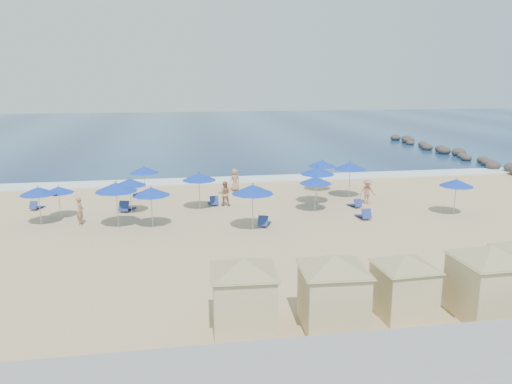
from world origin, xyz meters
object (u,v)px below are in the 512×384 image
(umbrella_4, at_px, (144,170))
(beachgoer_0, at_px, (80,211))
(cabana_1, at_px, (333,281))
(umbrella_10, at_px, (350,166))
(umbrella_2, at_px, (130,182))
(beachgoer_3, at_px, (235,180))
(umbrella_0, at_px, (38,191))
(umbrella_11, at_px, (457,183))
(umbrella_1, at_px, (58,190))
(umbrella_5, at_px, (199,177))
(umbrella_12, at_px, (116,187))
(umbrella_6, at_px, (253,189))
(umbrella_3, at_px, (151,191))
(umbrella_9, at_px, (322,163))
(rock_jetty, at_px, (449,152))
(cabana_0, at_px, (243,284))
(trash_bin, at_px, (331,269))
(cabana_3, at_px, (489,272))
(umbrella_8, at_px, (316,180))
(beachgoer_2, at_px, (367,192))
(beachgoer_1, at_px, (225,193))
(umbrella_7, at_px, (318,171))
(cabana_2, at_px, (404,277))

(umbrella_4, bearing_deg, beachgoer_0, -118.96)
(cabana_1, bearing_deg, umbrella_10, 68.54)
(umbrella_2, height_order, beachgoer_3, umbrella_2)
(umbrella_0, bearing_deg, umbrella_11, -4.43)
(umbrella_1, bearing_deg, umbrella_2, 6.32)
(umbrella_1, xyz_separation_m, beachgoer_0, (1.45, -1.63, -0.94))
(umbrella_5, bearing_deg, umbrella_12, -146.54)
(umbrella_1, height_order, umbrella_6, umbrella_6)
(umbrella_3, height_order, umbrella_9, umbrella_9)
(umbrella_2, relative_size, umbrella_12, 0.85)
(rock_jetty, bearing_deg, cabana_0, -128.75)
(umbrella_6, bearing_deg, umbrella_3, 166.06)
(umbrella_1, height_order, umbrella_10, umbrella_10)
(trash_bin, bearing_deg, cabana_0, -125.73)
(cabana_3, distance_m, umbrella_5, 18.85)
(umbrella_8, bearing_deg, rock_jetty, 43.80)
(trash_bin, bearing_deg, umbrella_8, 91.17)
(cabana_3, bearing_deg, beachgoer_2, 83.24)
(rock_jetty, bearing_deg, umbrella_4, -155.36)
(beachgoer_1, bearing_deg, cabana_1, 105.44)
(umbrella_0, relative_size, umbrella_3, 0.96)
(umbrella_3, bearing_deg, umbrella_0, 166.02)
(umbrella_1, relative_size, beachgoer_3, 1.22)
(umbrella_7, height_order, beachgoer_3, umbrella_7)
(umbrella_11, bearing_deg, umbrella_2, 169.67)
(umbrella_12, bearing_deg, umbrella_1, 145.83)
(umbrella_2, height_order, umbrella_11, umbrella_11)
(umbrella_4, bearing_deg, umbrella_10, -8.84)
(cabana_0, distance_m, beachgoer_1, 16.52)
(umbrella_11, bearing_deg, trash_bin, -141.87)
(umbrella_0, distance_m, umbrella_3, 6.58)
(cabana_2, height_order, umbrella_2, cabana_2)
(umbrella_0, height_order, umbrella_11, umbrella_11)
(umbrella_5, relative_size, beachgoer_3, 1.47)
(beachgoer_2, bearing_deg, cabana_0, -127.41)
(umbrella_10, bearing_deg, umbrella_11, -47.48)
(cabana_0, distance_m, umbrella_4, 20.00)
(umbrella_2, distance_m, umbrella_8, 11.56)
(trash_bin, height_order, umbrella_3, umbrella_3)
(umbrella_3, xyz_separation_m, umbrella_10, (13.46, 5.02, 0.17))
(umbrella_10, relative_size, beachgoer_3, 1.56)
(cabana_2, distance_m, beachgoer_2, 16.07)
(umbrella_0, xyz_separation_m, umbrella_3, (6.38, -1.59, 0.08))
(rock_jetty, height_order, umbrella_12, umbrella_12)
(cabana_1, bearing_deg, umbrella_5, 102.71)
(umbrella_2, bearing_deg, umbrella_8, -7.31)
(umbrella_4, xyz_separation_m, beachgoer_1, (5.30, -3.07, -1.19))
(umbrella_8, bearing_deg, umbrella_0, -179.24)
(cabana_0, relative_size, cabana_2, 1.10)
(trash_bin, height_order, umbrella_12, umbrella_12)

